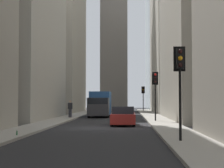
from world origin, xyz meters
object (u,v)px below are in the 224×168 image
at_px(traffic_light_midblock, 155,85).
at_px(traffic_light_far_junction, 143,93).
at_px(sedan_red, 123,116).
at_px(pedestrian, 70,108).
at_px(traffic_light_foreground, 180,71).
at_px(discarded_bottle, 17,133).
at_px(delivery_truck, 100,104).

distance_m(traffic_light_midblock, traffic_light_far_junction, 27.45).
bearing_deg(sedan_red, pedestrian, 29.40).
bearing_deg(traffic_light_midblock, pedestrian, 54.20).
relative_size(traffic_light_foreground, discarded_bottle, 15.23).
distance_m(sedan_red, traffic_light_foreground, 12.28).
height_order(traffic_light_midblock, traffic_light_far_junction, traffic_light_midblock).
height_order(delivery_truck, traffic_light_midblock, traffic_light_midblock).
xyz_separation_m(sedan_red, traffic_light_far_junction, (31.35, -2.73, 2.36)).
bearing_deg(delivery_truck, traffic_light_foreground, -167.98).
bearing_deg(traffic_light_far_junction, traffic_light_midblock, 179.91).
distance_m(traffic_light_foreground, pedestrian, 23.16).
height_order(sedan_red, traffic_light_midblock, traffic_light_midblock).
xyz_separation_m(traffic_light_foreground, pedestrian, (21.56, 8.19, -2.08)).
bearing_deg(sedan_red, traffic_light_far_junction, -4.98).
relative_size(sedan_red, traffic_light_midblock, 1.03).
bearing_deg(delivery_truck, sedan_red, -168.57).
relative_size(delivery_truck, traffic_light_far_junction, 1.65).
xyz_separation_m(sedan_red, discarded_bottle, (-9.65, 5.14, -0.42)).
height_order(traffic_light_far_junction, discarded_bottle, traffic_light_far_junction).
distance_m(delivery_truck, traffic_light_foreground, 26.21).
relative_size(delivery_truck, discarded_bottle, 23.93).
relative_size(traffic_light_midblock, pedestrian, 2.41).
xyz_separation_m(delivery_truck, pedestrian, (-4.02, 2.74, -0.38)).
height_order(pedestrian, discarded_bottle, pedestrian).
xyz_separation_m(delivery_truck, discarded_bottle, (-23.50, 2.34, -1.21)).
height_order(traffic_light_foreground, discarded_bottle, traffic_light_foreground).
xyz_separation_m(traffic_light_foreground, traffic_light_far_junction, (43.08, -0.09, -0.14)).
height_order(delivery_truck, traffic_light_far_junction, traffic_light_far_junction).
bearing_deg(discarded_bottle, traffic_light_midblock, -30.04).
relative_size(traffic_light_foreground, traffic_light_far_junction, 1.05).
bearing_deg(sedan_red, traffic_light_foreground, -167.29).
height_order(traffic_light_foreground, traffic_light_far_junction, traffic_light_foreground).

